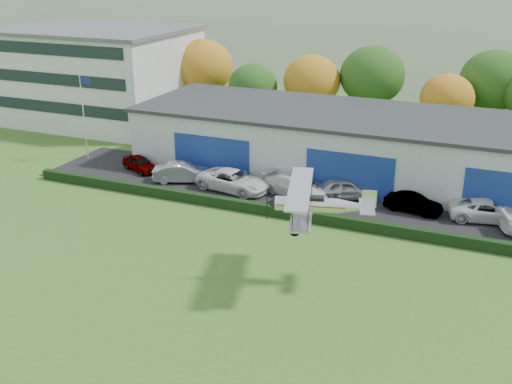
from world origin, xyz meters
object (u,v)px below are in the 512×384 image
at_px(hangar, 368,145).
at_px(car_1, 183,172).
at_px(flagpole, 84,109).
at_px(car_3, 296,187).
at_px(car_2, 234,181).
at_px(biplane, 316,203).
at_px(office_block, 97,74).
at_px(car_5, 413,203).
at_px(car_6, 488,211).
at_px(car_4, 346,188).
at_px(car_0, 140,163).

distance_m(hangar, car_1, 15.98).
bearing_deg(flagpole, car_3, -4.34).
xyz_separation_m(car_2, biplane, (10.38, -11.43, 3.95)).
distance_m(office_block, car_3, 32.90).
height_order(office_block, car_1, office_block).
bearing_deg(biplane, car_1, 127.05).
relative_size(flagpole, car_3, 1.42).
bearing_deg(hangar, car_5, -54.15).
height_order(car_3, car_6, car_3).
bearing_deg(car_1, car_6, -108.88).
distance_m(car_6, biplane, 16.28).
height_order(office_block, car_2, office_block).
distance_m(car_4, car_6, 10.52).
distance_m(office_block, car_1, 24.90).
xyz_separation_m(car_0, car_4, (18.41, 0.65, 0.14)).
distance_m(car_1, car_5, 18.92).
xyz_separation_m(flagpole, car_2, (16.00, -2.30, -3.90)).
relative_size(car_0, car_3, 0.70).
relative_size(car_2, car_3, 1.07).
distance_m(flagpole, biplane, 29.74).
bearing_deg(flagpole, car_5, -2.37).
bearing_deg(hangar, flagpole, -166.49).
distance_m(office_block, car_2, 28.88).
height_order(flagpole, car_2, flagpole).
distance_m(hangar, car_4, 6.67).
height_order(office_block, car_6, office_block).
distance_m(flagpole, car_1, 12.05).
height_order(hangar, flagpole, flagpole).
relative_size(car_0, car_2, 0.65).
xyz_separation_m(hangar, office_block, (-33.00, 7.02, 2.56)).
bearing_deg(car_4, car_6, -115.22).
height_order(car_1, car_6, car_1).
height_order(car_0, biplane, biplane).
xyz_separation_m(office_block, biplane, (34.50, -26.73, -0.37)).
relative_size(car_0, car_5, 0.95).
xyz_separation_m(office_block, car_5, (38.22, -14.25, -4.48)).
distance_m(flagpole, car_4, 25.09).
bearing_deg(car_3, car_5, -66.16).
bearing_deg(car_5, office_block, 79.05).
relative_size(car_0, car_1, 0.80).
xyz_separation_m(flagpole, car_3, (21.05, -1.60, -3.92)).
xyz_separation_m(car_0, car_2, (9.64, -1.20, 0.17)).
bearing_deg(car_4, hangar, -24.72).
height_order(car_1, car_5, car_1).
bearing_deg(flagpole, car_6, -1.17).
relative_size(car_1, car_3, 0.88).
xyz_separation_m(office_block, car_3, (29.16, -14.60, -4.34)).
bearing_deg(flagpole, hangar, 13.51).
height_order(car_2, biplane, biplane).
height_order(car_4, car_5, car_4).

